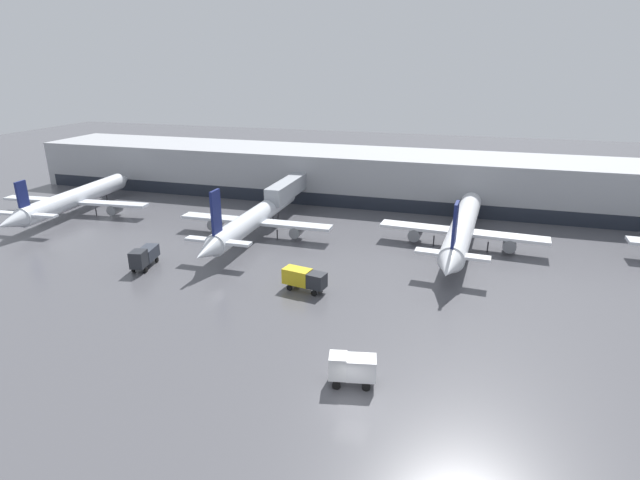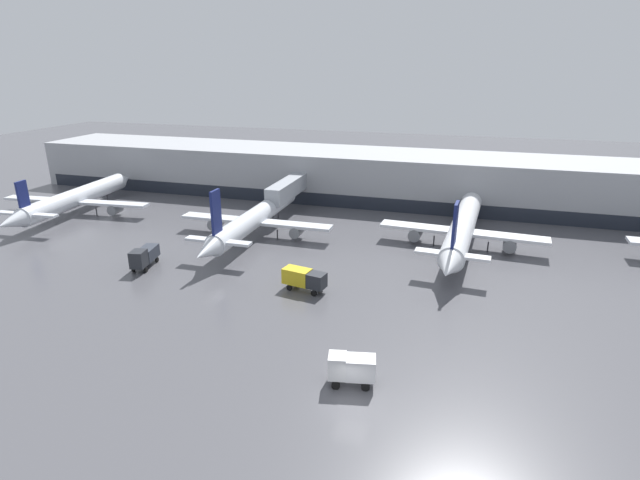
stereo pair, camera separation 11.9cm
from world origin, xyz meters
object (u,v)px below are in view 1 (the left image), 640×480
parked_jet_2 (255,218)px  service_truck_0 (304,278)px  service_truck_1 (144,256)px  parked_jet_3 (462,228)px  service_truck_2 (352,367)px  traffic_cone_0 (287,269)px  parked_jet_1 (74,199)px

parked_jet_2 → service_truck_0: parked_jet_2 is taller
service_truck_0 → service_truck_1: 21.96m
parked_jet_3 → service_truck_1: (-38.93, -19.35, -1.35)m
service_truck_2 → traffic_cone_0: size_ratio=5.78×
parked_jet_2 → traffic_cone_0: bearing=-141.0°
parked_jet_1 → traffic_cone_0: 46.48m
parked_jet_1 → parked_jet_2: bearing=-98.1°
parked_jet_2 → parked_jet_3: (30.28, 3.68, 0.12)m
service_truck_2 → traffic_cone_0: bearing=-68.7°
service_truck_0 → service_truck_1: bearing=-170.9°
service_truck_0 → traffic_cone_0: service_truck_0 is taller
parked_jet_1 → parked_jet_2: parked_jet_2 is taller
parked_jet_1 → service_truck_0: (48.20, -18.36, -1.17)m
parked_jet_2 → service_truck_2: bearing=-145.0°
service_truck_0 → traffic_cone_0: 6.19m
service_truck_2 → traffic_cone_0: (-13.25, 20.71, -1.24)m
parked_jet_1 → parked_jet_3: parked_jet_3 is taller
service_truck_1 → service_truck_2: 35.55m
parked_jet_3 → traffic_cone_0: 25.98m
service_truck_0 → service_truck_2: (9.43, -15.99, 0.04)m
service_truck_1 → parked_jet_2: bearing=140.3°
traffic_cone_0 → parked_jet_3: bearing=36.4°
parked_jet_3 → service_truck_2: (-7.56, -36.07, -1.32)m
traffic_cone_0 → service_truck_1: bearing=-167.6°
parked_jet_1 → traffic_cone_0: bearing=-112.0°
parked_jet_3 → service_truck_2: 36.87m
parked_jet_2 → service_truck_2: (22.72, -32.38, -1.20)m
parked_jet_1 → parked_jet_3: (65.18, 1.73, 0.18)m
parked_jet_1 → service_truck_1: 31.63m
parked_jet_2 → service_truck_0: bearing=-141.0°
parked_jet_3 → service_truck_2: size_ratio=9.00×
parked_jet_3 → traffic_cone_0: parked_jet_3 is taller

